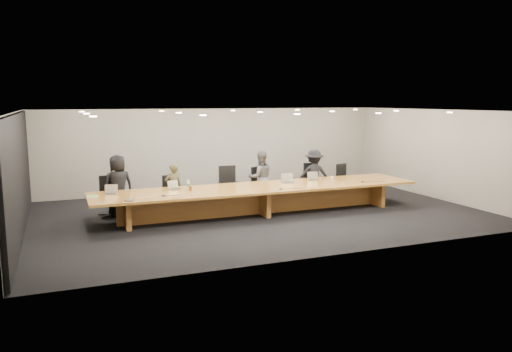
{
  "coord_description": "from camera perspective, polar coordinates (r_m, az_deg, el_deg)",
  "views": [
    {
      "loc": [
        -5.08,
        -12.39,
        3.08
      ],
      "look_at": [
        0.0,
        0.3,
        1.0
      ],
      "focal_mm": 35.0,
      "sensor_mm": 36.0,
      "label": 1
    }
  ],
  "objects": [
    {
      "name": "ground",
      "position": [
        13.74,
        0.47,
        -4.3
      ],
      "size": [
        12.0,
        12.0,
        0.0
      ],
      "primitive_type": "plane",
      "color": "black",
      "rests_on": "ground"
    },
    {
      "name": "back_wall",
      "position": [
        17.24,
        -4.58,
        3.03
      ],
      "size": [
        12.0,
        0.02,
        2.8
      ],
      "primitive_type": "cube",
      "color": "#B7B3A6",
      "rests_on": "ground"
    },
    {
      "name": "left_wall_panel",
      "position": [
        12.54,
        -25.53,
        -0.03
      ],
      "size": [
        0.08,
        7.84,
        2.74
      ],
      "primitive_type": "cube",
      "color": "black",
      "rests_on": "ground"
    },
    {
      "name": "conference_table",
      "position": [
        13.63,
        0.47,
        -2.17
      ],
      "size": [
        9.0,
        1.8,
        0.75
      ],
      "color": "#9C6322",
      "rests_on": "ground"
    },
    {
      "name": "chair_far_left",
      "position": [
        13.86,
        -16.28,
        -2.2
      ],
      "size": [
        0.64,
        0.64,
        1.11
      ],
      "primitive_type": null,
      "rotation": [
        0.0,
        0.0,
        0.14
      ],
      "color": "black",
      "rests_on": "ground"
    },
    {
      "name": "chair_left",
      "position": [
        14.23,
        -9.53,
        -1.91
      ],
      "size": [
        0.59,
        0.59,
        1.0
      ],
      "primitive_type": null,
      "rotation": [
        0.0,
        0.0,
        0.18
      ],
      "color": "black",
      "rests_on": "ground"
    },
    {
      "name": "chair_mid_left",
      "position": [
        14.56,
        -3.08,
        -1.16
      ],
      "size": [
        0.66,
        0.66,
        1.2
      ],
      "primitive_type": null,
      "rotation": [
        0.0,
        0.0,
        -0.09
      ],
      "color": "black",
      "rests_on": "ground"
    },
    {
      "name": "chair_mid_right",
      "position": [
        14.97,
        0.72,
        -1.03
      ],
      "size": [
        0.72,
        0.72,
        1.12
      ],
      "primitive_type": null,
      "rotation": [
        0.0,
        0.0,
        0.32
      ],
      "color": "black",
      "rests_on": "ground"
    },
    {
      "name": "chair_right",
      "position": [
        15.74,
        6.56,
        -0.57
      ],
      "size": [
        0.64,
        0.64,
        1.14
      ],
      "primitive_type": null,
      "rotation": [
        0.0,
        0.0,
        -0.11
      ],
      "color": "black",
      "rests_on": "ground"
    },
    {
      "name": "chair_far_right",
      "position": [
        16.31,
        10.27,
        -0.46
      ],
      "size": [
        0.69,
        0.69,
        1.07
      ],
      "primitive_type": null,
      "rotation": [
        0.0,
        0.0,
        0.32
      ],
      "color": "black",
      "rests_on": "ground"
    },
    {
      "name": "person_a",
      "position": [
        13.85,
        -15.48,
        -1.04
      ],
      "size": [
        0.9,
        0.69,
        1.65
      ],
      "primitive_type": "imported",
      "rotation": [
        0.0,
        0.0,
        3.36
      ],
      "color": "black",
      "rests_on": "ground"
    },
    {
      "name": "person_b",
      "position": [
        14.05,
        -9.41,
        -1.32
      ],
      "size": [
        0.53,
        0.38,
        1.35
      ],
      "primitive_type": "imported",
      "rotation": [
        0.0,
        0.0,
        3.26
      ],
      "color": "#3E3B22",
      "rests_on": "ground"
    },
    {
      "name": "person_c",
      "position": [
        14.88,
        0.53,
        -0.18
      ],
      "size": [
        0.83,
        0.68,
        1.59
      ],
      "primitive_type": "imported",
      "rotation": [
        0.0,
        0.0,
        3.04
      ],
      "color": "#4C4C4E",
      "rests_on": "ground"
    },
    {
      "name": "person_d",
      "position": [
        15.62,
        6.63,
        0.14
      ],
      "size": [
        1.16,
        0.91,
        1.57
      ],
      "primitive_type": "imported",
      "rotation": [
        0.0,
        0.0,
        2.77
      ],
      "color": "black",
      "rests_on": "ground"
    },
    {
      "name": "laptop_a",
      "position": [
        12.97,
        -16.26,
        -1.5
      ],
      "size": [
        0.35,
        0.28,
        0.25
      ],
      "primitive_type": null,
      "rotation": [
        0.0,
        0.0,
        -0.2
      ],
      "color": "#C5B397",
      "rests_on": "conference_table"
    },
    {
      "name": "laptop_b",
      "position": [
        13.31,
        -9.22,
        -1.01
      ],
      "size": [
        0.37,
        0.33,
        0.24
      ],
      "primitive_type": null,
      "rotation": [
        0.0,
        0.0,
        0.39
      ],
      "color": "tan",
      "rests_on": "conference_table"
    },
    {
      "name": "laptop_d",
      "position": [
        14.21,
        3.72,
        -0.25
      ],
      "size": [
        0.38,
        0.29,
        0.27
      ],
      "primitive_type": null,
      "rotation": [
        0.0,
        0.0,
        -0.14
      ],
      "color": "#BDAD90",
      "rests_on": "conference_table"
    },
    {
      "name": "laptop_e",
      "position": [
        14.72,
        6.65,
        -0.01
      ],
      "size": [
        0.35,
        0.28,
        0.25
      ],
      "primitive_type": null,
      "rotation": [
        0.0,
        0.0,
        -0.14
      ],
      "color": "tan",
      "rests_on": "conference_table"
    },
    {
      "name": "water_bottle",
      "position": [
        13.27,
        -7.75,
        -1.01
      ],
      "size": [
        0.1,
        0.1,
        0.24
      ],
      "primitive_type": "cylinder",
      "rotation": [
        0.0,
        0.0,
        -0.42
      ],
      "color": "silver",
      "rests_on": "conference_table"
    },
    {
      "name": "amber_mug",
      "position": [
        13.12,
        -7.5,
        -1.41
      ],
      "size": [
        0.1,
        0.1,
        0.11
      ],
      "primitive_type": "cylinder",
      "rotation": [
        0.0,
        0.0,
        0.23
      ],
      "color": "brown",
      "rests_on": "conference_table"
    },
    {
      "name": "paper_cup_near",
      "position": [
        14.37,
        4.03,
        -0.53
      ],
      "size": [
        0.08,
        0.08,
        0.08
      ],
      "primitive_type": "cone",
      "rotation": [
        0.0,
        0.0,
        -0.09
      ],
      "color": "white",
      "rests_on": "conference_table"
    },
    {
      "name": "paper_cup_far",
      "position": [
        14.99,
        8.69,
        -0.21
      ],
      "size": [
        0.09,
        0.09,
        0.09
      ],
      "primitive_type": "cone",
      "rotation": [
        0.0,
        0.0,
        -0.21
      ],
      "color": "silver",
      "rests_on": "conference_table"
    },
    {
      "name": "notepad",
      "position": [
        12.8,
        -18.19,
        -2.24
      ],
      "size": [
        0.27,
        0.22,
        0.02
      ],
      "primitive_type": "cube",
      "rotation": [
        0.0,
        0.0,
        0.07
      ],
      "color": "white",
      "rests_on": "conference_table"
    },
    {
      "name": "lime_gadget",
      "position": [
        12.78,
        -18.16,
        -2.16
      ],
      "size": [
        0.18,
        0.12,
        0.03
      ],
      "primitive_type": "cube",
      "rotation": [
        0.0,
        0.0,
        0.17
      ],
      "color": "#61CC36",
      "rests_on": "notepad"
    },
    {
      "name": "av_box",
      "position": [
        12.03,
        -14.29,
        -2.71
      ],
      "size": [
        0.24,
        0.21,
        0.03
      ],
      "primitive_type": "cube",
      "rotation": [
        0.0,
        0.0,
        -0.35
      ],
      "color": "#A2A3A7",
      "rests_on": "conference_table"
    },
    {
      "name": "mic_left",
      "position": [
        12.47,
        -10.52,
        -2.2
      ],
      "size": [
        0.12,
        0.12,
        0.03
      ],
      "primitive_type": "cone",
      "rotation": [
        0.0,
        0.0,
        -0.07
      ],
      "color": "black",
      "rests_on": "conference_table"
    },
    {
      "name": "mic_center",
      "position": [
        13.19,
        2.87,
        -1.47
      ],
      "size": [
        0.15,
        0.15,
        0.03
      ],
      "primitive_type": "cone",
      "rotation": [
        0.0,
        0.0,
        -0.4
      ],
      "color": "black",
      "rests_on": "conference_table"
    },
    {
      "name": "mic_right",
      "position": [
        14.64,
        12.1,
        -0.64
      ],
      "size": [
        0.14,
        0.14,
        0.03
      ],
      "primitive_type": "cone",
      "rotation": [
        0.0,
        0.0,
        0.17
      ],
      "color": "black",
      "rests_on": "conference_table"
    }
  ]
}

